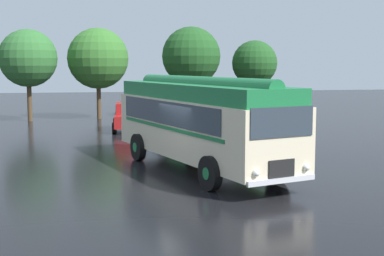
{
  "coord_description": "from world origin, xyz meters",
  "views": [
    {
      "loc": [
        -3.64,
        -18.43,
        3.9
      ],
      "look_at": [
        0.33,
        2.36,
        1.4
      ],
      "focal_mm": 50.0,
      "sensor_mm": 36.0,
      "label": 1
    }
  ],
  "objects": [
    {
      "name": "ground_plane",
      "position": [
        0.0,
        0.0,
        0.0
      ],
      "size": [
        120.0,
        120.0,
        0.0
      ],
      "primitive_type": "plane",
      "color": "black"
    },
    {
      "name": "vintage_bus",
      "position": [
        0.33,
        0.85,
        1.89
      ],
      "size": [
        5.27,
        10.37,
        3.49
      ],
      "color": "beige",
      "rests_on": "ground"
    },
    {
      "name": "car_near_left",
      "position": [
        -1.38,
        13.46,
        0.85
      ],
      "size": [
        2.18,
        4.31,
        1.66
      ],
      "color": "maroon",
      "rests_on": "ground"
    },
    {
      "name": "car_mid_left",
      "position": [
        1.25,
        12.64,
        0.85
      ],
      "size": [
        2.34,
        4.37,
        1.66
      ],
      "color": "#144C28",
      "rests_on": "ground"
    },
    {
      "name": "tree_left_of_centre",
      "position": [
        -7.81,
        20.14,
        4.43
      ],
      "size": [
        3.98,
        3.98,
        6.36
      ],
      "color": "#4C3823",
      "rests_on": "ground"
    },
    {
      "name": "tree_centre",
      "position": [
        -3.13,
        21.03,
        4.37
      ],
      "size": [
        4.4,
        4.4,
        6.57
      ],
      "color": "#4C3823",
      "rests_on": "ground"
    },
    {
      "name": "tree_right_of_centre",
      "position": [
        3.87,
        20.55,
        4.46
      ],
      "size": [
        4.32,
        4.32,
        6.71
      ],
      "color": "#4C3823",
      "rests_on": "ground"
    },
    {
      "name": "tree_far_right",
      "position": [
        8.48,
        20.31,
        4.03
      ],
      "size": [
        3.39,
        3.39,
        5.74
      ],
      "color": "#4C3823",
      "rests_on": "ground"
    }
  ]
}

